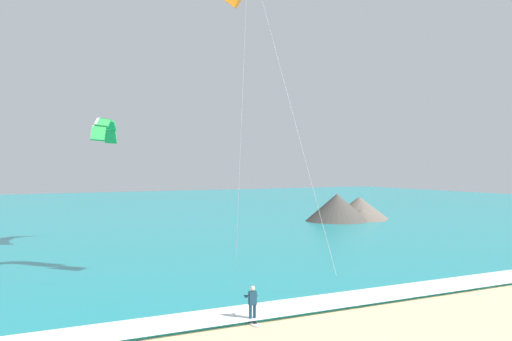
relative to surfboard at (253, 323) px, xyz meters
name	(u,v)px	position (x,y,z in m)	size (l,w,h in m)	color
sea	(74,214)	(3.01, 60.04, 0.07)	(200.00, 120.00, 0.20)	teal
surf_foam	(297,306)	(3.01, 1.04, 0.19)	(200.00, 2.65, 0.04)	white
surfboard	(253,323)	(0.00, 0.00, 0.00)	(0.54, 1.43, 0.09)	white
kitesurfer	(252,302)	(0.00, 0.02, 0.91)	(0.55, 0.54, 1.69)	#143347
kite_distant	(105,128)	(-0.61, 25.57, 10.20)	(3.36, 5.71, 2.08)	green
headland_right	(348,209)	(31.60, 34.54, 1.49)	(12.79, 9.70, 3.56)	#665B51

